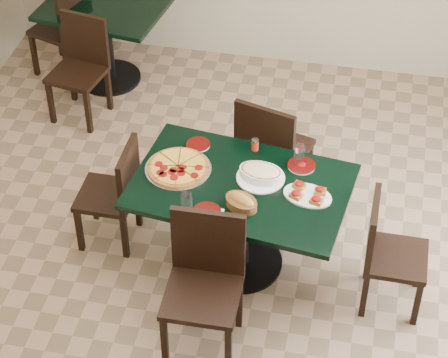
% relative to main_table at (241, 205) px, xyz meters
% --- Properties ---
extents(floor, '(5.50, 5.50, 0.00)m').
position_rel_main_table_xyz_m(floor, '(-0.12, -0.10, -0.57)').
color(floor, '#8F6F52').
rests_on(floor, ground).
extents(room_shell, '(5.50, 5.50, 5.50)m').
position_rel_main_table_xyz_m(room_shell, '(0.90, 1.62, 0.60)').
color(room_shell, silver).
rests_on(room_shell, floor).
extents(main_table, '(1.52, 1.08, 0.75)m').
position_rel_main_table_xyz_m(main_table, '(0.00, 0.00, 0.00)').
color(main_table, black).
rests_on(main_table, floor).
extents(back_table, '(1.13, 0.89, 0.75)m').
position_rel_main_table_xyz_m(back_table, '(-1.59, 2.02, -0.04)').
color(back_table, black).
rests_on(back_table, floor).
extents(chair_far, '(0.57, 0.57, 0.98)m').
position_rel_main_table_xyz_m(chair_far, '(0.10, 0.65, -0.01)').
color(chair_far, black).
rests_on(chair_far, floor).
extents(chair_near, '(0.47, 0.47, 0.99)m').
position_rel_main_table_xyz_m(chair_near, '(-0.10, -0.67, -0.01)').
color(chair_near, black).
rests_on(chair_near, floor).
extents(chair_right, '(0.41, 0.41, 0.86)m').
position_rel_main_table_xyz_m(chair_right, '(0.99, -0.14, -0.09)').
color(chair_right, black).
rests_on(chair_right, floor).
extents(chair_left, '(0.40, 0.40, 0.85)m').
position_rel_main_table_xyz_m(chair_left, '(-0.90, 0.07, -0.10)').
color(chair_left, black).
rests_on(chair_left, floor).
extents(back_chair_near, '(0.49, 0.49, 0.89)m').
position_rel_main_table_xyz_m(back_chair_near, '(-1.64, 1.53, -0.07)').
color(back_chair_near, black).
rests_on(back_chair_near, floor).
extents(back_chair_left, '(0.55, 0.55, 0.92)m').
position_rel_main_table_xyz_m(back_chair_left, '(-1.95, 2.05, -0.05)').
color(back_chair_left, black).
rests_on(back_chair_left, floor).
extents(pepperoni_pizza, '(0.45, 0.45, 0.04)m').
position_rel_main_table_xyz_m(pepperoni_pizza, '(-0.44, 0.06, 0.20)').
color(pepperoni_pizza, silver).
rests_on(pepperoni_pizza, main_table).
extents(lasagna_casserole, '(0.32, 0.32, 0.09)m').
position_rel_main_table_xyz_m(lasagna_casserole, '(0.12, 0.08, 0.23)').
color(lasagna_casserole, white).
rests_on(lasagna_casserole, main_table).
extents(bread_basket, '(0.27, 0.24, 0.10)m').
position_rel_main_table_xyz_m(bread_basket, '(0.04, -0.21, 0.22)').
color(bread_basket, brown).
rests_on(bread_basket, main_table).
extents(bruschetta_platter, '(0.37, 0.29, 0.05)m').
position_rel_main_table_xyz_m(bruschetta_platter, '(0.44, -0.03, 0.21)').
color(bruschetta_platter, white).
rests_on(bruschetta_platter, main_table).
extents(side_plate_near, '(0.18, 0.18, 0.02)m').
position_rel_main_table_xyz_m(side_plate_near, '(-0.16, -0.31, 0.19)').
color(side_plate_near, white).
rests_on(side_plate_near, main_table).
extents(side_plate_far_r, '(0.19, 0.19, 0.03)m').
position_rel_main_table_xyz_m(side_plate_far_r, '(0.37, 0.26, 0.19)').
color(side_plate_far_r, white).
rests_on(side_plate_far_r, main_table).
extents(side_plate_far_l, '(0.17, 0.17, 0.02)m').
position_rel_main_table_xyz_m(side_plate_far_l, '(-0.37, 0.34, 0.19)').
color(side_plate_far_l, white).
rests_on(side_plate_far_l, main_table).
extents(napkin_setting, '(0.16, 0.16, 0.01)m').
position_rel_main_table_xyz_m(napkin_setting, '(-0.13, -0.33, 0.18)').
color(napkin_setting, white).
rests_on(napkin_setting, main_table).
extents(water_glass_a, '(0.07, 0.07, 0.15)m').
position_rel_main_table_xyz_m(water_glass_a, '(0.34, 0.30, 0.26)').
color(water_glass_a, white).
rests_on(water_glass_a, main_table).
extents(water_glass_b, '(0.07, 0.07, 0.16)m').
position_rel_main_table_xyz_m(water_glass_b, '(-0.29, -0.34, 0.26)').
color(water_glass_b, white).
rests_on(water_glass_b, main_table).
extents(pepper_shaker, '(0.05, 0.05, 0.09)m').
position_rel_main_table_xyz_m(pepper_shaker, '(0.03, 0.37, 0.23)').
color(pepper_shaker, red).
rests_on(pepper_shaker, main_table).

